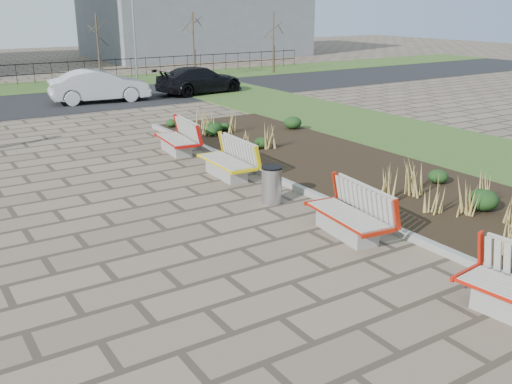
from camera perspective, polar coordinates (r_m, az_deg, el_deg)
ground at (r=8.84m, az=2.39°, el=-12.42°), size 120.00×120.00×0.00m
planting_bed at (r=16.09m, az=10.44°, el=1.88°), size 4.50×18.00×0.10m
planting_curb at (r=14.64m, az=3.74°, el=0.61°), size 0.16×18.00×0.15m
grass_verge_near at (r=19.57m, az=20.72°, el=3.83°), size 5.00×38.00×0.04m
road at (r=28.89m, az=-23.77°, el=7.79°), size 80.00×7.00×0.02m
bench_b at (r=11.70m, az=9.09°, el=-2.01°), size 1.13×2.19×1.00m
bench_c at (r=15.53m, az=-3.03°, el=3.29°), size 0.99×2.14×1.00m
bench_d at (r=18.29m, az=-8.04°, el=5.44°), size 1.11×2.18×1.00m
litter_bin at (r=13.45m, az=1.58°, el=0.66°), size 0.48×0.48×0.88m
car_silver at (r=28.73m, az=-15.38°, el=10.20°), size 4.81×2.20×1.53m
car_black at (r=30.62m, az=-5.66°, el=11.08°), size 4.99×2.53×1.39m
tree_d at (r=34.40m, az=-15.48°, el=13.54°), size 1.40×1.40×4.00m
tree_e at (r=36.66m, az=-6.27°, el=14.33°), size 1.40×1.40×4.00m
tree_f at (r=39.71m, az=1.75°, el=14.72°), size 1.40×1.40×4.00m
lamp_east at (r=34.53m, az=-12.09°, el=15.47°), size 0.24×0.60×6.00m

